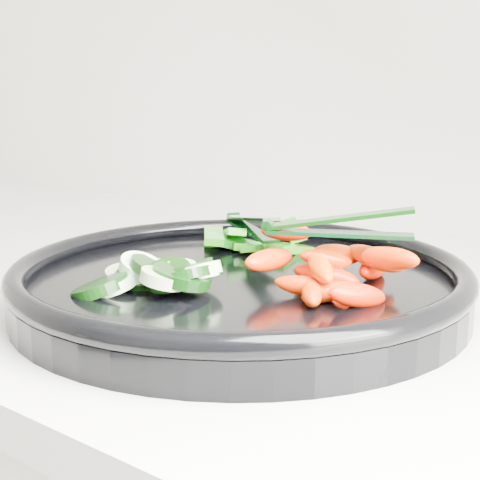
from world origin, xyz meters
The scene contains 6 objects.
veggie_tray centered at (0.04, 1.62, 0.95)m, with size 0.41×0.41×0.04m.
cucumber_pile centered at (0.01, 1.56, 0.96)m, with size 0.12×0.11×0.04m.
carrot_pile centered at (0.12, 1.63, 0.97)m, with size 0.16×0.14×0.05m.
pepper_pile centered at (-0.01, 1.70, 0.96)m, with size 0.12×0.12×0.04m.
tong_carrot centered at (0.12, 1.63, 1.00)m, with size 0.11×0.06×0.02m.
tong_pepper centered at (-0.01, 1.70, 0.98)m, with size 0.10×0.08×0.02m.
Camera 1 is at (0.37, 1.19, 1.10)m, focal length 50.00 mm.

